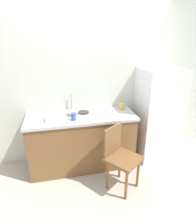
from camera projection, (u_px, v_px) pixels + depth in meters
The scene contains 12 objects.
ground_plane at pixel (102, 190), 2.63m from camera, with size 8.00×8.00×0.00m, color #BCB2A3.
back_wall at pixel (88, 84), 3.07m from camera, with size 4.80×0.10×2.53m, color silver.
cabinet_base at pixel (82, 142), 3.03m from camera, with size 1.59×0.60×0.83m, color brown.
countertop at pixel (81, 116), 2.87m from camera, with size 1.63×0.64×0.04m, color #B7B7BC.
faucet at pixel (72, 102), 3.01m from camera, with size 0.02×0.02×0.28m, color #B7B7BC.
refrigerator at pixel (157, 115), 3.17m from camera, with size 0.63×0.58×1.52m, color white.
chair at pixel (120, 155), 2.54m from camera, with size 0.56×0.56×0.89m.
dish_tray at pixel (56, 118), 2.70m from camera, with size 0.28×0.20×0.05m, color white.
terracotta_bowl at pixel (72, 114), 2.85m from camera, with size 0.15×0.15×0.05m, color gray.
hotplate at pixel (84, 112), 2.95m from camera, with size 0.17×0.17×0.02m, color #2D2D2D.
cup_blue at pixel (74, 117), 2.68m from camera, with size 0.07×0.07×0.10m, color blue.
cup_yellow at pixel (121, 106), 3.08m from camera, with size 0.07×0.07×0.10m, color yellow.
Camera 1 is at (-0.50, -1.98, 1.97)m, focal length 30.56 mm.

